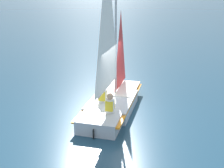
% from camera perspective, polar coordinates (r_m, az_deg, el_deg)
% --- Properties ---
extents(ground_plane, '(260.00, 260.00, 0.00)m').
position_cam_1_polar(ground_plane, '(11.08, -0.00, -5.24)').
color(ground_plane, navy).
extents(sailboat_main, '(3.26, 4.67, 6.04)m').
position_cam_1_polar(sailboat_main, '(10.73, -0.07, -1.46)').
color(sailboat_main, '#B2BCCC').
rests_on(sailboat_main, ground_plane).
extents(sailor_helm, '(0.40, 0.42, 1.16)m').
position_cam_1_polar(sailor_helm, '(10.58, -1.92, -2.76)').
color(sailor_helm, black).
rests_on(sailor_helm, ground_plane).
extents(sailor_crew, '(0.40, 0.42, 1.16)m').
position_cam_1_polar(sailor_crew, '(9.72, -0.40, -4.88)').
color(sailor_crew, black).
rests_on(sailor_crew, ground_plane).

